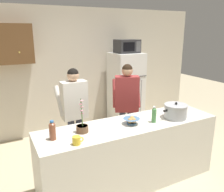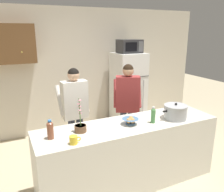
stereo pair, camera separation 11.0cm
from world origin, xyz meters
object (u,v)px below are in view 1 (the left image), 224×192
Objects in this scene: microwave at (127,46)px; potted_orchid at (82,127)px; person_by_sink at (127,99)px; bottle_near_edge at (52,130)px; refrigerator at (126,91)px; coffee_mug at (77,140)px; cooking_pot at (176,111)px; bottle_mid_counter at (154,115)px; bread_bowl at (131,121)px; person_near_pot at (74,106)px.

potted_orchid is (-1.70, -1.79, -0.83)m from microwave.
person_by_sink reaches higher than bottle_near_edge.
refrigerator is 7.19× the size of bottle_near_edge.
cooking_pot is at bearing 4.53° from coffee_mug.
microwave is at bearing 69.71° from bottle_mid_counter.
bread_bowl is 0.33m from bottle_mid_counter.
microwave is at bearing 41.32° from bottle_near_edge.
person_by_sink is (0.92, -0.09, 0.01)m from person_near_pot.
microwave reaches higher than refrigerator.
potted_orchid is at bearing -144.51° from person_by_sink.
microwave is 2.10× the size of bottle_mid_counter.
cooking_pot is 1.92× the size of bottle_mid_counter.
cooking_pot is 1.95× the size of bread_bowl.
refrigerator reaches higher than bottle_mid_counter.
bread_bowl is 1.05m from bottle_near_edge.
microwave is 3.66× the size of coffee_mug.
refrigerator reaches higher than bottle_near_edge.
microwave is 1.09× the size of cooking_pot.
microwave is at bearing 46.44° from potted_orchid.
bottle_mid_counter is (0.79, -1.03, 0.05)m from person_near_pot.
bottle_near_edge is 0.54× the size of potted_orchid.
refrigerator is 2.00m from cooking_pot.
microwave is 1.42m from person_by_sink.
bread_bowl is at bearing -118.94° from microwave.
refrigerator reaches higher than potted_orchid.
cooking_pot is 1.53m from coffee_mug.
person_by_sink is 1.37m from potted_orchid.
coffee_mug is (-1.87, -2.06, -0.84)m from microwave.
refrigerator is at bearing 61.34° from bread_bowl.
person_near_pot is at bearing 116.94° from bread_bowl.
potted_orchid is (0.17, 0.28, 0.02)m from coffee_mug.
coffee_mug is at bearing -132.16° from microwave.
bottle_mid_counter is at bearing -52.53° from person_near_pot.
bottle_near_edge is (-2.07, -1.84, 0.20)m from refrigerator.
bottle_near_edge is (-1.73, 0.12, 0.01)m from cooking_pot.
potted_orchid is at bearing -133.56° from microwave.
bread_bowl is at bearing -1.49° from bottle_near_edge.
cooking_pot is at bearing -99.90° from microwave.
person_near_pot is at bearing -148.56° from refrigerator.
cooking_pot is at bearing -3.94° from bottle_near_edge.
bottle_mid_counter reaches higher than coffee_mug.
potted_orchid is at bearing 174.69° from bread_bowl.
bread_bowl is (-0.68, 0.09, -0.05)m from cooking_pot.
bread_bowl is 0.53× the size of potted_orchid.
refrigerator is at bearing 69.92° from bottle_mid_counter.
potted_orchid is (-0.68, 0.06, 0.02)m from bread_bowl.
person_by_sink is 0.96m from bread_bowl.
coffee_mug is 0.32m from bottle_near_edge.
person_by_sink is at bearing -5.84° from person_near_pot.
bread_bowl is (-1.02, -1.87, 0.13)m from refrigerator.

